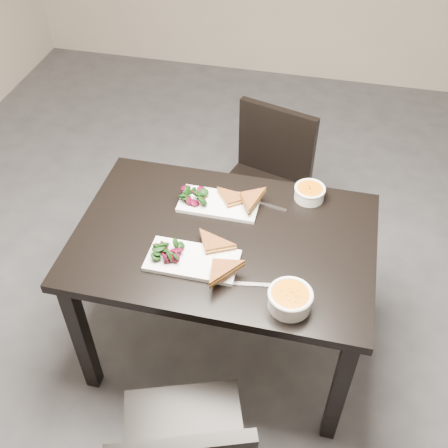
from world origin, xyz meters
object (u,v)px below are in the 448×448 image
at_px(plate_near, 193,260).
at_px(soup_bowl_far, 310,192).
at_px(table, 224,253).
at_px(chair_far, 265,179).
at_px(plate_far, 219,204).
at_px(soup_bowl_near, 290,298).

distance_m(plate_near, soup_bowl_far, 0.61).
xyz_separation_m(table, chair_far, (0.06, 0.72, -0.17)).
bearing_deg(chair_far, plate_far, -85.97).
xyz_separation_m(plate_near, plate_far, (0.02, 0.34, -0.00)).
height_order(table, plate_far, plate_far).
distance_m(plate_far, soup_bowl_far, 0.39).
distance_m(plate_near, soup_bowl_near, 0.41).
xyz_separation_m(table, plate_far, (-0.06, 0.18, 0.11)).
bearing_deg(soup_bowl_far, soup_bowl_near, -90.15).
bearing_deg(plate_far, soup_bowl_far, 19.76).
bearing_deg(chair_far, soup_bowl_far, -42.52).
xyz_separation_m(table, soup_bowl_near, (0.30, -0.28, 0.14)).
height_order(chair_far, plate_near, chair_far).
bearing_deg(plate_far, soup_bowl_near, -51.57).
xyz_separation_m(chair_far, plate_near, (-0.14, -0.88, 0.27)).
height_order(chair_far, plate_far, chair_far).
bearing_deg(plate_far, plate_near, -93.82).
bearing_deg(soup_bowl_far, plate_near, -129.69).
distance_m(table, plate_far, 0.22).
height_order(plate_near, soup_bowl_near, soup_bowl_near).
distance_m(plate_near, plate_far, 0.34).
bearing_deg(chair_far, table, -78.03).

